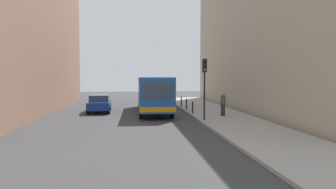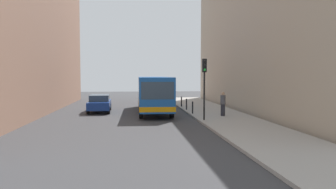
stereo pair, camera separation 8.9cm
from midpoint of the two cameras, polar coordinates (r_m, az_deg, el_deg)
The scene contains 12 objects.
ground_plane at distance 24.11m, azimuth -3.12°, elevation -4.14°, with size 80.00×80.00×0.00m, color #38383A.
sidewalk at distance 24.98m, azimuth 9.38°, elevation -3.75°, with size 4.40×40.00×0.15m, color #9E9991.
building_left at distance 30.16m, azimuth -26.64°, elevation 13.13°, with size 7.00×32.00×16.90m, color #936B56.
building_right at distance 30.90m, azimuth 18.60°, elevation 10.33°, with size 7.00×32.00×13.98m, color #B2A38C.
bus at distance 27.92m, azimuth -2.43°, elevation 0.44°, with size 2.67×11.05×3.00m.
car_beside_bus at distance 28.63m, azimuth -11.73°, elevation -1.45°, with size 1.98×4.46×1.48m.
car_behind_bus at distance 37.11m, azimuth -2.70°, elevation -0.30°, with size 2.14×4.53×1.48m.
traffic_light at distance 22.03m, azimuth 6.46°, elevation 2.97°, with size 0.28×0.33×4.10m.
bollard_near at distance 25.78m, azimuth 4.40°, elevation -2.27°, with size 0.11×0.11×0.95m, color black.
bollard_mid at distance 28.67m, azimuth 3.32°, elevation -1.69°, with size 0.11×0.11×0.95m, color black.
bollard_far at distance 31.58m, azimuth 2.44°, elevation -1.23°, with size 0.11×0.11×0.95m, color black.
pedestrian_near_signal at distance 24.52m, azimuth 9.64°, elevation -1.63°, with size 0.38×0.38×1.77m.
Camera 2 is at (-1.22, -23.88, 3.14)m, focal length 35.03 mm.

